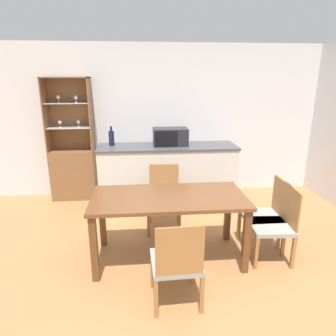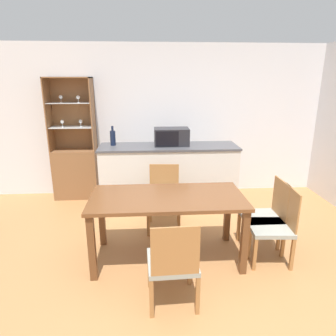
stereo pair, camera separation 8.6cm
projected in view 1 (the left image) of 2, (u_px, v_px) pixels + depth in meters
name	position (u px, v px, depth m)	size (l,w,h in m)	color
ground_plane	(197.00, 281.00, 3.06)	(18.00, 18.00, 0.00)	#B27A47
wall_back	(172.00, 121.00, 5.21)	(6.80, 0.06, 2.55)	silver
kitchen_counter	(167.00, 176.00, 4.73)	(2.12, 0.62, 1.00)	silver
display_cabinet	(74.00, 165.00, 5.07)	(0.72, 0.36, 2.01)	brown
dining_table	(169.00, 205.00, 3.28)	(1.67, 0.81, 0.76)	brown
dining_chair_side_right_far	(266.00, 215.00, 3.56)	(0.44, 0.44, 0.86)	#999E93
dining_chair_side_right_near	(275.00, 224.00, 3.33)	(0.47, 0.47, 0.86)	#999E93
dining_chair_head_near	(177.00, 263.00, 2.64)	(0.45, 0.45, 0.86)	#999E93
dining_chair_head_far	(164.00, 198.00, 4.06)	(0.47, 0.47, 0.86)	#999E93
microwave	(170.00, 137.00, 4.58)	(0.53, 0.34, 0.26)	#232328
wine_bottle	(111.00, 138.00, 4.56)	(0.08, 0.08, 0.30)	#141E38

